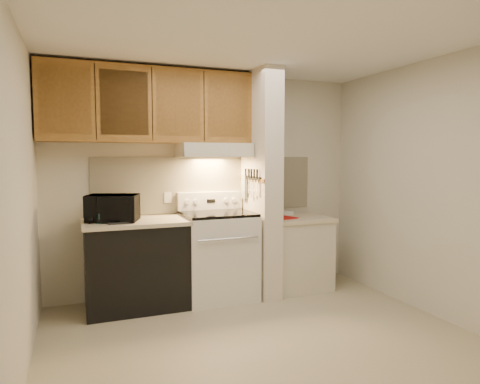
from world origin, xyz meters
TOP-DOWN VIEW (x-y plane):
  - floor at (0.00, 0.00)m, footprint 3.60×3.60m
  - ceiling at (0.00, 0.00)m, footprint 3.60×3.60m
  - wall_back at (0.00, 1.50)m, footprint 3.60×2.50m
  - wall_left at (-1.80, 0.00)m, footprint 0.02×3.00m
  - wall_right at (1.80, 0.00)m, footprint 0.02×3.00m
  - backsplash at (0.00, 1.49)m, footprint 2.60×0.02m
  - range_body at (0.00, 1.16)m, footprint 0.76×0.65m
  - oven_window at (0.00, 0.84)m, footprint 0.50×0.01m
  - oven_handle at (0.00, 0.80)m, footprint 0.65×0.02m
  - cooktop at (0.00, 1.16)m, footprint 0.74×0.64m
  - range_backguard at (0.00, 1.44)m, footprint 0.76×0.08m
  - range_display at (0.00, 1.40)m, footprint 0.10×0.01m
  - range_knob_left_outer at (-0.28, 1.40)m, footprint 0.05×0.02m
  - range_knob_left_inner at (-0.18, 1.40)m, footprint 0.05×0.02m
  - range_knob_right_inner at (0.18, 1.40)m, footprint 0.05×0.02m
  - range_knob_right_outer at (0.28, 1.40)m, footprint 0.05×0.02m
  - dishwasher_front at (-0.88, 1.17)m, footprint 1.00×0.63m
  - left_countertop at (-0.88, 1.17)m, footprint 1.04×0.67m
  - spoon_rest at (-1.04, 0.97)m, footprint 0.24×0.08m
  - teal_jar at (-1.23, 1.06)m, footprint 0.11×0.11m
  - outlet at (-0.48, 1.48)m, footprint 0.08×0.01m
  - microwave at (-1.10, 1.15)m, footprint 0.56×0.46m
  - partition_pillar at (0.51, 1.15)m, footprint 0.22×0.70m
  - pillar_trim at (0.39, 1.15)m, footprint 0.01×0.70m
  - knife_strip at (0.39, 1.10)m, footprint 0.02×0.42m
  - knife_blade_a at (0.38, 0.94)m, footprint 0.01×0.03m
  - knife_handle_a at (0.38, 0.95)m, footprint 0.02×0.02m
  - knife_blade_b at (0.38, 1.02)m, footprint 0.01×0.04m
  - knife_handle_b at (0.38, 1.03)m, footprint 0.02×0.02m
  - knife_blade_c at (0.38, 1.10)m, footprint 0.01×0.04m
  - knife_handle_c at (0.38, 1.11)m, footprint 0.02×0.02m
  - knife_blade_d at (0.38, 1.17)m, footprint 0.01×0.04m
  - knife_handle_d at (0.38, 1.18)m, footprint 0.02×0.02m
  - knife_blade_e at (0.38, 1.25)m, footprint 0.01×0.04m
  - knife_handle_e at (0.38, 1.27)m, footprint 0.02×0.02m
  - oven_mitt at (0.38, 1.32)m, footprint 0.03×0.11m
  - right_cab_base at (0.97, 1.15)m, footprint 0.70×0.60m
  - right_countertop at (0.97, 1.15)m, footprint 0.74×0.64m
  - red_folder at (0.79, 1.14)m, footprint 0.28×0.34m
  - white_box at (0.92, 1.33)m, footprint 0.19×0.15m
  - range_hood at (0.00, 1.28)m, footprint 0.78×0.44m
  - hood_lip at (0.00, 1.07)m, footprint 0.78×0.04m
  - upper_cabinets at (-0.69, 1.32)m, footprint 2.18×0.33m
  - cab_door_a at (-1.51, 1.17)m, footprint 0.46×0.01m
  - cab_gap_a at (-1.23, 1.16)m, footprint 0.01×0.01m
  - cab_door_b at (-0.96, 1.17)m, footprint 0.46×0.01m
  - cab_gap_b at (-0.69, 1.16)m, footprint 0.01×0.01m
  - cab_door_c at (-0.42, 1.17)m, footprint 0.46×0.01m
  - cab_gap_c at (-0.14, 1.16)m, footprint 0.01×0.01m
  - cab_door_d at (0.13, 1.17)m, footprint 0.46×0.01m

SIDE VIEW (x-z plane):
  - floor at x=0.00m, z-range 0.00..0.00m
  - right_cab_base at x=0.97m, z-range 0.00..0.81m
  - dishwasher_front at x=-0.88m, z-range 0.00..0.87m
  - range_body at x=0.00m, z-range 0.00..0.92m
  - oven_window at x=0.00m, z-range 0.35..0.65m
  - oven_handle at x=0.00m, z-range 0.71..0.73m
  - right_countertop at x=0.97m, z-range 0.81..0.85m
  - red_folder at x=0.79m, z-range 0.85..0.86m
  - white_box at x=0.92m, z-range 0.85..0.89m
  - left_countertop at x=-0.88m, z-range 0.87..0.91m
  - spoon_rest at x=-1.04m, z-range 0.91..0.93m
  - cooktop at x=0.00m, z-range 0.92..0.95m
  - teal_jar at x=-1.23m, z-range 0.91..1.01m
  - microwave at x=-1.10m, z-range 0.91..1.18m
  - range_backguard at x=0.00m, z-range 0.95..1.15m
  - range_display at x=0.00m, z-range 1.03..1.07m
  - range_knob_left_outer at x=-0.28m, z-range 1.03..1.07m
  - range_knob_left_inner at x=-0.18m, z-range 1.03..1.07m
  - range_knob_right_inner at x=0.18m, z-range 1.03..1.07m
  - range_knob_right_outer at x=0.28m, z-range 1.03..1.07m
  - outlet at x=-0.48m, z-range 1.04..1.16m
  - knife_blade_c at x=0.38m, z-range 1.10..1.30m
  - oven_mitt at x=0.38m, z-range 1.07..1.34m
  - knife_blade_b at x=0.38m, z-range 1.12..1.30m
  - knife_blade_e at x=0.38m, z-range 1.12..1.30m
  - knife_blade_a at x=0.38m, z-range 1.14..1.30m
  - knife_blade_d at x=0.38m, z-range 1.14..1.30m
  - backsplash at x=0.00m, z-range 0.92..1.55m
  - wall_back at x=0.00m, z-range 1.24..1.26m
  - wall_left at x=-1.80m, z-range 0.00..2.50m
  - wall_right at x=1.80m, z-range 0.00..2.50m
  - partition_pillar at x=0.51m, z-range 0.00..2.50m
  - pillar_trim at x=0.39m, z-range 1.28..1.32m
  - knife_strip at x=0.39m, z-range 1.30..1.34m
  - knife_handle_a at x=0.38m, z-range 1.32..1.42m
  - knife_handle_b at x=0.38m, z-range 1.32..1.42m
  - knife_handle_c at x=0.38m, z-range 1.32..1.42m
  - knife_handle_d at x=0.38m, z-range 1.32..1.42m
  - knife_handle_e at x=0.38m, z-range 1.32..1.42m
  - hood_lip at x=0.00m, z-range 1.55..1.61m
  - range_hood at x=0.00m, z-range 1.55..1.70m
  - upper_cabinets at x=-0.69m, z-range 1.70..2.47m
  - cab_door_a at x=-1.51m, z-range 1.77..2.40m
  - cab_gap_a at x=-1.23m, z-range 1.72..2.45m
  - cab_door_b at x=-0.96m, z-range 1.77..2.40m
  - cab_gap_b at x=-0.69m, z-range 1.72..2.45m
  - cab_door_c at x=-0.42m, z-range 1.77..2.40m
  - cab_gap_c at x=-0.14m, z-range 1.72..2.45m
  - cab_door_d at x=0.13m, z-range 1.77..2.40m
  - ceiling at x=0.00m, z-range 2.50..2.50m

